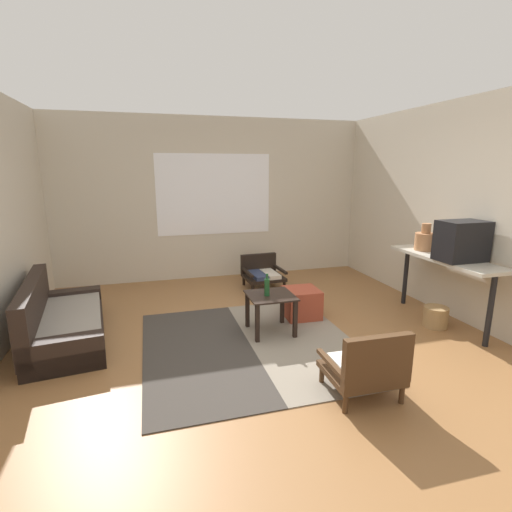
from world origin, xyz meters
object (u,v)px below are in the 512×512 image
console_shelf (445,264)px  glass_bottle (267,287)px  crt_television (461,241)px  coffee_table (271,303)px  armchair_by_window (262,272)px  wicker_basket (436,317)px  couch (60,323)px  ottoman_orange (301,303)px  clay_vase (425,240)px  armchair_striped_foreground (366,367)px

console_shelf → glass_bottle: 2.19m
crt_television → glass_bottle: size_ratio=2.04×
coffee_table → console_shelf: 2.18m
armchair_by_window → coffee_table: bearing=-103.6°
coffee_table → wicker_basket: size_ratio=1.84×
coffee_table → crt_television: bearing=-12.7°
couch → ottoman_orange: (2.82, -0.10, -0.02)m
console_shelf → crt_television: 0.38m
console_shelf → crt_television: (-0.00, -0.21, 0.32)m
coffee_table → crt_television: (2.12, -0.48, 0.71)m
couch → ottoman_orange: 2.83m
coffee_table → ottoman_orange: 0.65m
glass_bottle → wicker_basket: bearing=-10.5°
console_shelf → coffee_table: bearing=172.7°
couch → clay_vase: bearing=-4.2°
glass_bottle → coffee_table: bearing=15.8°
crt_television → ottoman_orange: bearing=152.8°
armchair_striped_foreground → wicker_basket: size_ratio=2.20×
armchair_by_window → glass_bottle: bearing=-105.1°
couch → glass_bottle: bearing=-11.3°
wicker_basket → armchair_by_window: bearing=126.3°
couch → clay_vase: size_ratio=5.18×
ottoman_orange → armchair_striped_foreground: bearing=-95.4°
armchair_striped_foreground → couch: bearing=144.6°
glass_bottle → wicker_basket: size_ratio=0.90×
armchair_striped_foreground → console_shelf: size_ratio=0.41×
clay_vase → glass_bottle: 2.21m
ottoman_orange → clay_vase: bearing=-8.2°
coffee_table → armchair_by_window: armchair_by_window is taller
coffee_table → armchair_by_window: 1.78m
couch → wicker_basket: 4.34m
crt_television → wicker_basket: (-0.15, 0.09, -0.94)m
armchair_striped_foreground → crt_television: 2.16m
armchair_by_window → crt_television: bearing=-52.3°
wicker_basket → ottoman_orange: bearing=153.3°
armchair_striped_foreground → wicker_basket: (1.61, 1.07, -0.16)m
glass_bottle → crt_television: bearing=-12.1°
armchair_striped_foreground → glass_bottle: bearing=105.7°
console_shelf → clay_vase: 0.44m
couch → armchair_by_window: couch is taller
console_shelf → clay_vase: (0.00, 0.38, 0.22)m
armchair_by_window → clay_vase: bearing=-43.5°
couch → ottoman_orange: size_ratio=4.20×
glass_bottle → console_shelf: bearing=-6.8°
armchair_striped_foreground → console_shelf: (1.77, 1.18, 0.46)m
armchair_striped_foreground → ottoman_orange: (0.17, 1.79, -0.10)m
glass_bottle → wicker_basket: 2.10m
armchair_striped_foreground → wicker_basket: bearing=33.5°
armchair_striped_foreground → ottoman_orange: armchair_striped_foreground is taller
couch → crt_television: (4.42, -0.91, 0.86)m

